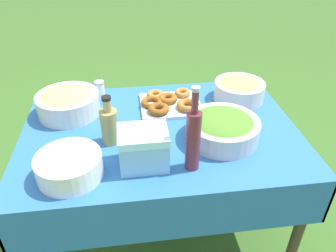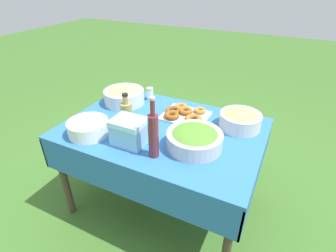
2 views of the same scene
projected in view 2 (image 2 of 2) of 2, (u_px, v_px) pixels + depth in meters
name	position (u px, v px, depth m)	size (l,w,h in m)	color
ground_plane	(164.00, 202.00, 2.15)	(14.00, 14.00, 0.00)	#3D6B28
picnic_table	(163.00, 139.00, 1.83)	(1.32, 0.92, 0.71)	#2D6BB2
salad_bowl	(195.00, 138.00, 1.55)	(0.34, 0.34, 0.12)	silver
pasta_bowl	(124.00, 95.00, 2.07)	(0.32, 0.32, 0.13)	silver
donut_platter	(184.00, 114.00, 1.90)	(0.35, 0.30, 0.05)	silver
plate_stack	(88.00, 128.00, 1.68)	(0.26, 0.26, 0.10)	white
olive_oil_bottle	(127.00, 113.00, 1.76)	(0.08, 0.08, 0.23)	#998E4C
wine_bottle	(153.00, 134.00, 1.44)	(0.06, 0.06, 0.37)	maroon
bread_bowl	(240.00, 119.00, 1.75)	(0.27, 0.27, 0.12)	silver
cooler_box	(129.00, 131.00, 1.58)	(0.20, 0.16, 0.16)	#8CC6E5
salt_shaker	(150.00, 94.00, 2.13)	(0.05, 0.05, 0.10)	white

